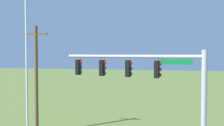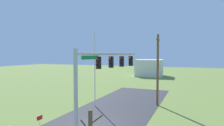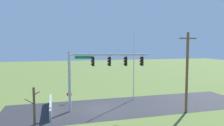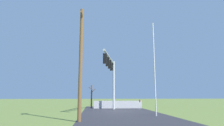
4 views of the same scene
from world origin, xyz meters
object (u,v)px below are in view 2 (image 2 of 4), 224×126
signal_mast (101,70)px  flagpole (95,68)px  open_sign (40,120)px  distant_building (149,68)px  utility_pole (158,69)px

signal_mast → flagpole: flagpole is taller
open_sign → distant_building: distant_building is taller
signal_mast → open_sign: size_ratio=6.67×
open_sign → signal_mast: bearing=122.7°
signal_mast → flagpole: 6.50m
signal_mast → open_sign: signal_mast is taller
flagpole → distant_building: flagpole is taller
utility_pole → distant_building: 30.97m
signal_mast → flagpole: bearing=-147.5°
distant_building → utility_pole: bearing=-171.6°
flagpole → open_sign: size_ratio=7.04×
signal_mast → open_sign: 5.99m
utility_pole → signal_mast: bearing=-18.8°
signal_mast → utility_pole: bearing=161.2°
utility_pole → open_sign: size_ratio=6.67×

